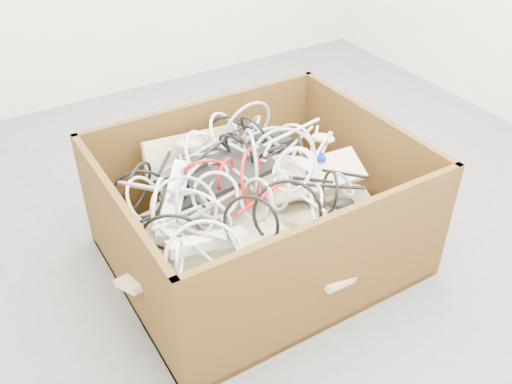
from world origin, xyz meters
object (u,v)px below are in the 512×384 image
power_strip_left (174,200)px  power_strip_right (207,242)px  vga_plug (319,157)px  cardboard_box (256,231)px

power_strip_left → power_strip_right: 0.21m
vga_plug → power_strip_right: bearing=-143.5°
vga_plug → power_strip_left: bearing=-162.3°
cardboard_box → vga_plug: 0.37m
power_strip_right → vga_plug: power_strip_right is taller
cardboard_box → vga_plug: bearing=6.2°
cardboard_box → vga_plug: size_ratio=23.52×
power_strip_right → cardboard_box: bearing=30.7°
power_strip_left → power_strip_right: (0.02, -0.20, -0.05)m
power_strip_left → vga_plug: (0.61, -0.01, -0.02)m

